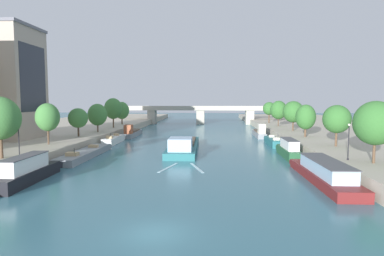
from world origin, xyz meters
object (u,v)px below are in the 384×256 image
at_px(barge_midriver, 184,145).
at_px(moored_boat_left_lone, 86,154).
at_px(moored_boat_left_end, 114,140).
at_px(tree_right_third, 269,109).
at_px(tree_right_by_lamp, 375,123).
at_px(moored_boat_right_upstream, 273,141).
at_px(tree_right_far, 337,119).
at_px(tree_left_second, 48,117).
at_px(moored_boat_right_second, 259,133).
at_px(moored_boat_left_upstream, 28,171).
at_px(lamppost_left_bank, 19,138).
at_px(tree_left_nearest, 122,110).
at_px(tree_right_past_mid, 293,112).
at_px(tree_right_midway, 279,110).
at_px(tree_left_distant, 0,118).
at_px(moored_boat_right_downstream, 289,149).
at_px(moored_boat_left_near, 132,133).
at_px(tree_left_by_lamp, 113,109).
at_px(lamppost_right_bank, 349,140).
at_px(tree_left_third, 97,115).
at_px(bridge_far, 200,113).
at_px(moored_boat_right_lone, 324,172).
at_px(tree_right_second, 306,117).
at_px(tree_left_far, 78,118).

bearing_deg(barge_midriver, moored_boat_left_lone, -153.25).
height_order(moored_boat_left_end, tree_right_third, tree_right_third).
distance_m(barge_midriver, tree_right_by_lamp, 29.56).
height_order(moored_boat_left_end, moored_boat_right_upstream, moored_boat_left_end).
xyz_separation_m(tree_right_by_lamp, tree_right_far, (0.86, 12.92, -0.32)).
xyz_separation_m(tree_left_second, tree_right_far, (43.25, 0.31, -0.17)).
height_order(moored_boat_right_second, tree_right_by_lamp, tree_right_by_lamp).
xyz_separation_m(moored_boat_left_upstream, lamppost_left_bank, (-3.65, 4.69, 2.86)).
xyz_separation_m(tree_left_nearest, tree_right_past_mid, (43.11, -17.11, 0.32)).
relative_size(tree_right_midway, lamppost_left_bank, 1.57).
bearing_deg(barge_midriver, tree_left_distant, -137.20).
relative_size(moored_boat_left_end, moored_boat_right_downstream, 1.03).
distance_m(moored_boat_left_end, tree_left_nearest, 28.03).
relative_size(moored_boat_left_lone, moored_boat_right_second, 1.43).
bearing_deg(tree_right_third, tree_right_past_mid, -88.11).
xyz_separation_m(tree_right_far, tree_right_past_mid, (-0.14, 24.53, 0.19)).
height_order(moored_boat_left_near, tree_right_by_lamp, tree_right_by_lamp).
height_order(tree_left_by_lamp, tree_right_third, tree_left_by_lamp).
bearing_deg(moored_boat_right_upstream, lamppost_right_bank, -81.67).
relative_size(moored_boat_right_downstream, moored_boat_right_second, 0.87).
xyz_separation_m(tree_left_third, tree_left_nearest, (-0.78, 22.09, 0.20)).
height_order(tree_left_by_lamp, lamppost_left_bank, tree_left_by_lamp).
height_order(moored_boat_right_upstream, moored_boat_right_second, moored_boat_right_second).
xyz_separation_m(moored_boat_left_upstream, moored_boat_right_downstream, (30.62, 17.01, -0.05)).
xyz_separation_m(moored_boat_right_downstream, tree_left_third, (-35.78, 19.00, 4.27)).
bearing_deg(moored_boat_right_second, moored_boat_right_downstream, -89.23).
bearing_deg(tree_left_third, tree_left_nearest, 92.02).
distance_m(moored_boat_left_upstream, bridge_far, 85.48).
bearing_deg(moored_boat_right_lone, tree_right_second, 78.07).
bearing_deg(tree_left_distant, tree_left_second, 92.30).
bearing_deg(moored_boat_left_upstream, tree_left_far, 102.04).
height_order(moored_boat_right_upstream, tree_right_past_mid, tree_right_past_mid).
height_order(moored_boat_right_upstream, tree_right_by_lamp, tree_right_by_lamp).
height_order(moored_boat_left_upstream, moored_boat_right_upstream, moored_boat_left_upstream).
bearing_deg(moored_boat_left_near, moored_boat_right_upstream, -23.05).
relative_size(barge_midriver, moored_boat_right_downstream, 2.20).
relative_size(moored_boat_right_lone, tree_left_third, 2.71).
distance_m(tree_left_third, tree_right_third, 51.23).
height_order(tree_right_second, bridge_far, tree_right_second).
relative_size(tree_left_third, tree_right_midway, 0.91).
relative_size(moored_boat_right_upstream, tree_left_second, 1.64).
height_order(moored_boat_right_lone, tree_right_second, tree_right_second).
bearing_deg(tree_left_far, moored_boat_right_downstream, -15.89).
distance_m(moored_boat_left_lone, moored_boat_left_near, 27.77).
distance_m(tree_left_second, tree_right_past_mid, 49.75).
relative_size(moored_boat_right_downstream, tree_left_by_lamp, 1.42).
bearing_deg(moored_boat_left_upstream, bridge_far, 79.65).
relative_size(moored_boat_right_upstream, tree_left_third, 1.72).
height_order(moored_boat_right_downstream, tree_left_second, tree_left_second).
distance_m(moored_boat_left_end, tree_left_far, 8.08).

